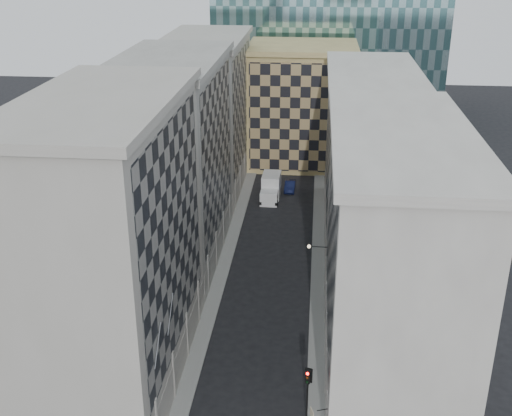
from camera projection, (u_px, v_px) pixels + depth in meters
The scene contains 14 objects.
sidewalk_west at pixel (223, 268), 71.16m from camera, with size 1.50×100.00×0.15m, color gray.
sidewalk_east at pixel (318, 273), 70.24m from camera, with size 1.50×100.00×0.15m, color gray.
bldg_left_a at pixel (113, 248), 49.66m from camera, with size 10.80×22.80×23.70m.
bldg_left_b at pixel (174, 162), 70.01m from camera, with size 10.80×22.80×22.70m.
bldg_left_c at pixel (207, 115), 90.35m from camera, with size 10.80×22.80×21.70m.
bldg_right_a at pixel (391, 254), 51.99m from camera, with size 10.80×26.80×20.70m.
bldg_right_b at pixel (369, 155), 76.90m from camera, with size 10.80×28.80×19.70m.
tan_block at pixel (301, 105), 101.57m from camera, with size 16.80×14.80×18.80m.
flagpoles_left at pixel (164, 329), 46.14m from camera, with size 0.10×6.33×2.33m.
bracket_lamp at pixel (311, 246), 62.42m from camera, with size 1.98×0.36×0.36m.
traffic_light at pixel (308, 384), 47.70m from camera, with size 0.55×0.54×4.50m.
box_truck at pixel (271, 189), 89.78m from camera, with size 2.64×6.15×3.34m.
dark_car at pixel (290, 186), 92.79m from camera, with size 1.48×4.23×1.39m, color #0F1539.
shop_sign at pixel (313, 413), 44.06m from camera, with size 1.22×0.66×0.76m.
Camera 1 is at (4.44, -32.23, 34.08)m, focal length 45.00 mm.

